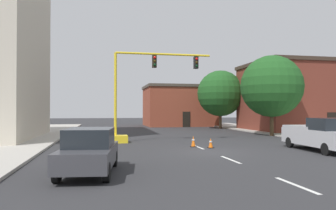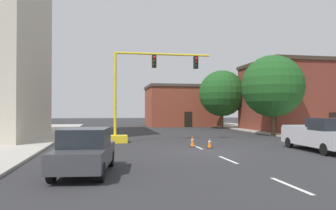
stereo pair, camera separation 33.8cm
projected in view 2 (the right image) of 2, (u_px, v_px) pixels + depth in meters
ground_plane at (209, 152)px, 18.79m from camera, size 160.00×160.00×0.00m
sidewalk_left at (16, 141)px, 24.32m from camera, size 6.00×56.00×0.14m
sidewalk_right at (316, 136)px, 28.99m from camera, size 6.00×56.00×0.14m
lane_stripe_seg_1 at (290, 186)px, 10.44m from camera, size 0.16×2.40×0.01m
lane_stripe_seg_2 at (228, 160)px, 15.85m from camera, size 0.16×2.40×0.01m
lane_stripe_seg_3 at (197, 147)px, 21.25m from camera, size 0.16×2.40×0.01m
building_brick_center at (182, 106)px, 50.01m from camera, size 10.77×8.64×6.18m
building_row_right at (305, 97)px, 37.82m from camera, size 12.96×9.95×7.94m
traffic_signal_gantry at (129, 113)px, 24.32m from camera, size 8.26×1.20×6.83m
tree_right_far at (222, 93)px, 41.98m from camera, size 5.99×5.99×7.60m
tree_right_mid at (273, 86)px, 30.39m from camera, size 5.84×5.84×7.61m
pickup_truck_silver at (320, 135)px, 19.12m from camera, size 2.20×5.47×1.99m
sedan_dark_gray_near_left at (85, 150)px, 12.46m from camera, size 2.37×4.69×1.74m
traffic_cone_roadside_a at (210, 143)px, 20.70m from camera, size 0.36×0.36×0.64m
traffic_cone_roadside_b at (192, 141)px, 21.36m from camera, size 0.36×0.36×0.73m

